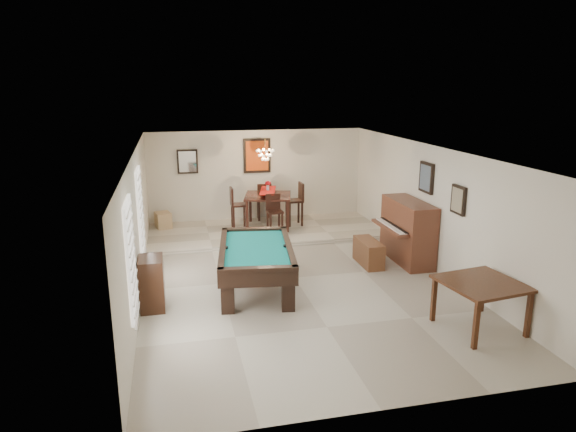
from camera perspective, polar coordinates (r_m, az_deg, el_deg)
name	(u,v)px	position (r m, az deg, el deg)	size (l,w,h in m)	color
ground_plane	(295,278)	(10.55, 0.73, -6.91)	(6.00, 9.00, 0.02)	beige
wall_back	(257,177)	(14.46, -3.46, 4.37)	(6.00, 0.04, 2.60)	silver
wall_front	(387,312)	(6.11, 10.92, -10.43)	(6.00, 0.04, 2.60)	silver
wall_left	(138,225)	(9.90, -16.37, -0.99)	(0.04, 9.00, 2.60)	silver
wall_right	(433,208)	(11.22, 15.82, 0.85)	(0.04, 9.00, 2.60)	silver
ceiling	(295,150)	(9.90, 0.78, 7.29)	(6.00, 9.00, 0.04)	white
dining_step	(266,231)	(13.54, -2.50, -1.71)	(6.00, 2.50, 0.12)	beige
window_left_front	(131,258)	(7.77, -17.05, -4.52)	(0.06, 1.00, 1.70)	white
window_left_rear	(140,212)	(10.45, -16.08, 0.41)	(0.06, 1.00, 1.70)	white
pool_table	(256,268)	(9.87, -3.55, -5.84)	(1.35, 2.50, 0.83)	black
square_table	(480,305)	(8.88, 20.53, -9.29)	(1.16, 1.16, 0.80)	#361B0D
upright_piano	(401,232)	(11.55, 12.45, -1.71)	(0.92, 1.64, 1.37)	brown
piano_bench	(369,252)	(11.34, 8.94, -4.03)	(0.38, 0.98, 0.54)	brown
apothecary_chest	(152,283)	(9.33, -14.89, -7.24)	(0.41, 0.62, 0.93)	black
dining_table	(268,209)	(13.65, -2.23, 0.82)	(1.19, 1.19, 0.99)	black
flower_vase	(268,185)	(13.51, -2.25, 3.41)	(0.16, 0.16, 0.27)	#B10F17
dining_chair_south	(275,215)	(12.94, -1.48, 0.14)	(0.38, 0.38, 1.02)	black
dining_chair_north	(264,201)	(14.38, -2.69, 1.66)	(0.39, 0.39, 1.05)	black
dining_chair_west	(239,208)	(13.51, -5.48, 0.88)	(0.41, 0.41, 1.11)	black
dining_chair_east	(294,204)	(13.79, 0.69, 1.33)	(0.43, 0.43, 1.15)	black
corner_bench	(163,220)	(14.00, -13.69, -0.44)	(0.37, 0.46, 0.42)	tan
chandelier	(265,151)	(13.06, -2.57, 7.28)	(0.44, 0.44, 0.60)	#FFE5B2
back_painting	(257,156)	(14.33, -3.47, 6.71)	(0.75, 0.06, 0.95)	#D84C14
back_mirror	(187,162)	(14.16, -11.11, 5.96)	(0.55, 0.06, 0.65)	white
right_picture_upper	(426,178)	(11.34, 15.13, 4.14)	(0.06, 0.55, 0.65)	slate
right_picture_lower	(458,200)	(10.27, 18.41, 1.71)	(0.06, 0.45, 0.55)	gray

